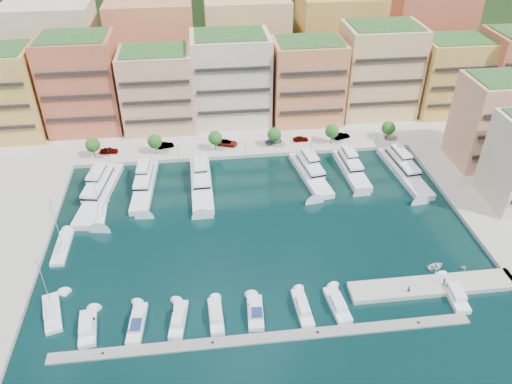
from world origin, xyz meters
TOP-DOWN VIEW (x-y plane):
  - ground at (0.00, 0.00)m, footprint 400.00×400.00m
  - north_quay at (0.00, 62.00)m, footprint 220.00×64.00m
  - hillside at (0.00, 110.00)m, footprint 240.00×40.00m
  - south_pontoon at (-3.00, -30.00)m, footprint 72.00×2.20m
  - finger_pier at (30.00, -22.00)m, footprint 32.00×5.00m
  - apartment_1 at (-44.00, 51.99)m, footprint 20.00×16.50m
  - apartment_2 at (-23.00, 49.99)m, footprint 20.00×15.50m
  - apartment_3 at (-2.00, 51.99)m, footprint 22.00×16.50m
  - apartment_4 at (20.00, 49.99)m, footprint 20.00×15.50m
  - apartment_5 at (42.00, 51.99)m, footprint 22.00×16.50m
  - apartment_6 at (64.00, 49.99)m, footprint 20.00×15.50m
  - apartment_east_a at (62.00, 19.99)m, footprint 18.00×14.50m
  - backblock_0 at (-55.00, 74.00)m, footprint 26.00×18.00m
  - backblock_1 at (-25.00, 74.00)m, footprint 26.00×18.00m
  - backblock_2 at (5.00, 74.00)m, footprint 26.00×18.00m
  - backblock_3 at (35.00, 74.00)m, footprint 26.00×18.00m
  - backblock_4 at (65.00, 74.00)m, footprint 26.00×18.00m
  - tree_0 at (-40.00, 33.50)m, footprint 3.80×3.80m
  - tree_1 at (-24.00, 33.50)m, footprint 3.80×3.80m
  - tree_2 at (-8.00, 33.50)m, footprint 3.80×3.80m
  - tree_3 at (8.00, 33.50)m, footprint 3.80×3.80m
  - tree_4 at (24.00, 33.50)m, footprint 3.80×3.80m
  - tree_5 at (40.00, 33.50)m, footprint 3.80×3.80m
  - lamppost_0 at (-36.00, 31.20)m, footprint 0.30×0.30m
  - lamppost_1 at (-18.00, 31.20)m, footprint 0.30×0.30m
  - lamppost_2 at (0.00, 31.20)m, footprint 0.30×0.30m
  - lamppost_3 at (18.00, 31.20)m, footprint 0.30×0.30m
  - lamppost_4 at (36.00, 31.20)m, footprint 0.30×0.30m
  - yacht_0 at (-36.65, 17.19)m, footprint 8.93×26.22m
  - yacht_1 at (-26.14, 18.93)m, footprint 5.81×22.10m
  - yacht_2 at (-12.38, 18.31)m, footprint 5.23×23.41m
  - yacht_4 at (15.06, 19.41)m, footprint 7.71×21.28m
  - yacht_5 at (25.94, 20.31)m, footprint 5.33×19.16m
  - yacht_6 at (38.99, 18.00)m, footprint 6.66×24.33m
  - cruiser_0 at (-33.20, -24.59)m, footprint 3.77×8.22m
  - cruiser_1 at (-24.83, -24.62)m, footprint 3.27×9.17m
  - cruiser_2 at (-17.66, -24.59)m, footprint 3.51×8.63m
  - cruiser_3 at (-11.11, -24.59)m, footprint 2.63×8.14m
  - cruiser_4 at (-4.09, -24.60)m, footprint 3.23×7.98m
  - cruiser_5 at (4.46, -24.60)m, footprint 2.77×8.90m
  - cruiser_6 at (10.89, -24.59)m, footprint 3.53×8.73m
  - cruiser_9 at (33.12, -24.60)m, footprint 3.33×9.21m
  - sailboat_1 at (-41.78, -2.32)m, footprint 2.88×10.76m
  - sailboat_2 at (-35.61, 8.68)m, footprint 3.08×9.81m
  - sailboat_0 at (-40.07, -20.25)m, footprint 5.26×9.83m
  - tender_3 at (38.21, -17.63)m, footprint 1.38×1.20m
  - tender_2 at (32.82, -16.89)m, footprint 4.45×3.84m
  - car_0 at (-36.52, 35.38)m, footprint 4.75×1.97m
  - car_1 at (-21.55, 36.53)m, footprint 4.73×2.51m
  - car_2 at (-4.73, 35.83)m, footprint 6.27×4.51m
  - car_3 at (8.12, 35.48)m, footprint 5.32×3.73m
  - car_4 at (15.87, 35.83)m, footprint 4.26×1.73m
  - car_5 at (27.72, 35.96)m, footprint 4.82×2.67m
  - person_0 at (24.50, -23.44)m, footprint 0.66×0.67m
  - person_1 at (31.75, -22.32)m, footprint 0.94×0.93m

SIDE VIEW (x-z plane):
  - ground at x=0.00m, z-range 0.00..0.00m
  - north_quay at x=0.00m, z-range -1.00..1.00m
  - hillside at x=0.00m, z-range -29.00..29.00m
  - south_pontoon at x=-3.00m, z-range -0.17..0.17m
  - finger_pier at x=30.00m, z-range -1.00..1.00m
  - sailboat_1 at x=-41.78m, z-range -6.30..6.90m
  - sailboat_0 at x=-40.07m, z-range -6.29..6.91m
  - sailboat_2 at x=-35.61m, z-range -6.29..6.91m
  - tender_3 at x=38.21m, z-range 0.00..0.71m
  - tender_2 at x=32.82m, z-range 0.00..0.77m
  - cruiser_9 at x=33.12m, z-range -0.73..1.82m
  - cruiser_5 at x=4.46m, z-range -0.73..1.82m
  - cruiser_6 at x=10.89m, z-range -0.73..1.82m
  - cruiser_2 at x=-17.66m, z-range -0.73..1.82m
  - cruiser_3 at x=-11.11m, z-range -0.73..1.82m
  - cruiser_0 at x=-33.20m, z-range -0.73..1.82m
  - cruiser_1 at x=-24.83m, z-range -0.76..1.90m
  - cruiser_4 at x=-4.09m, z-range -0.76..1.90m
  - yacht_4 at x=15.06m, z-range -2.56..4.74m
  - yacht_1 at x=-26.14m, z-range -2.56..4.74m
  - yacht_0 at x=-36.65m, z-range -2.44..4.86m
  - yacht_2 at x=-12.38m, z-range -2.44..4.86m
  - yacht_6 at x=38.99m, z-range -2.44..4.86m
  - yacht_5 at x=25.94m, z-range -2.44..4.86m
  - car_3 at x=8.12m, z-range 1.00..2.43m
  - car_4 at x=15.87m, z-range 1.00..2.45m
  - car_1 at x=-21.55m, z-range 1.00..2.48m
  - car_5 at x=27.72m, z-range 1.00..2.50m
  - person_1 at x=31.75m, z-range 1.00..2.53m
  - person_0 at x=24.50m, z-range 1.00..2.56m
  - car_2 at x=-4.73m, z-range 1.00..2.59m
  - car_0 at x=-36.52m, z-range 1.00..2.61m
  - lamppost_0 at x=-36.00m, z-range 1.73..5.93m
  - lamppost_1 at x=-18.00m, z-range 1.73..5.93m
  - lamppost_2 at x=0.00m, z-range 1.73..5.93m
  - lamppost_3 at x=18.00m, z-range 1.73..5.93m
  - lamppost_4 at x=36.00m, z-range 1.73..5.93m
  - tree_0 at x=-40.00m, z-range 1.92..7.57m
  - tree_1 at x=-24.00m, z-range 1.92..7.57m
  - tree_2 at x=-8.00m, z-range 1.92..7.57m
  - tree_3 at x=8.00m, z-range 1.92..7.57m
  - tree_4 at x=24.00m, z-range 1.92..7.57m
  - tree_5 at x=40.00m, z-range 1.92..7.57m
  - apartment_east_a at x=62.00m, z-range 0.91..23.71m
  - apartment_2 at x=-23.00m, z-range 0.91..23.71m
  - apartment_6 at x=64.00m, z-range 0.91..23.71m
  - apartment_4 at x=20.00m, z-range 0.91..24.71m
  - apartment_3 at x=-2.00m, z-range 0.91..26.71m
  - apartment_5 at x=42.00m, z-range 0.91..27.71m
  - apartment_1 at x=-44.00m, z-range 0.91..27.71m
  - backblock_0 at x=-55.00m, z-range 1.00..31.00m
  - backblock_1 at x=-25.00m, z-range 1.00..31.00m
  - backblock_2 at x=5.00m, z-range 1.00..31.00m
  - backblock_3 at x=35.00m, z-range 1.00..31.00m
  - backblock_4 at x=65.00m, z-range 1.00..31.00m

